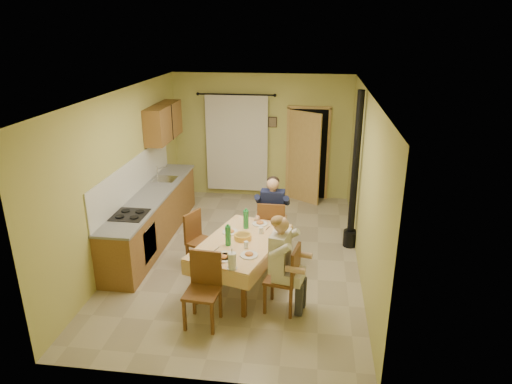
# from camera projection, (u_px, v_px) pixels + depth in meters

# --- Properties ---
(floor) EXTENTS (4.00, 6.00, 0.01)m
(floor) POSITION_uv_depth(u_px,v_px,m) (241.00, 255.00, 7.98)
(floor) COLOR tan
(floor) RESTS_ON ground
(room_shell) EXTENTS (4.04, 6.04, 2.82)m
(room_shell) POSITION_uv_depth(u_px,v_px,m) (240.00, 155.00, 7.34)
(room_shell) COLOR tan
(room_shell) RESTS_ON ground
(kitchen_run) EXTENTS (0.64, 3.64, 1.56)m
(kitchen_run) POSITION_uv_depth(u_px,v_px,m) (153.00, 216.00, 8.38)
(kitchen_run) COLOR brown
(kitchen_run) RESTS_ON ground
(upper_cabinets) EXTENTS (0.35, 1.40, 0.70)m
(upper_cabinets) POSITION_uv_depth(u_px,v_px,m) (164.00, 122.00, 9.10)
(upper_cabinets) COLOR brown
(upper_cabinets) RESTS_ON room_shell
(curtain) EXTENTS (1.70, 0.07, 2.22)m
(curtain) POSITION_uv_depth(u_px,v_px,m) (237.00, 143.00, 10.30)
(curtain) COLOR black
(curtain) RESTS_ON ground
(doorway) EXTENTS (0.96, 0.51, 2.15)m
(doorway) POSITION_uv_depth(u_px,v_px,m) (306.00, 155.00, 10.15)
(doorway) COLOR black
(doorway) RESTS_ON ground
(dining_table) EXTENTS (1.48, 1.94, 0.76)m
(dining_table) POSITION_uv_depth(u_px,v_px,m) (242.00, 263.00, 6.94)
(dining_table) COLOR #E4B47A
(dining_table) RESTS_ON ground
(tableware) EXTENTS (0.67, 1.64, 0.33)m
(tableware) POSITION_uv_depth(u_px,v_px,m) (239.00, 240.00, 6.67)
(tableware) COLOR white
(tableware) RESTS_ON dining_table
(chair_far) EXTENTS (0.46, 0.46, 1.03)m
(chair_far) POSITION_uv_depth(u_px,v_px,m) (272.00, 240.00, 7.88)
(chair_far) COLOR brown
(chair_far) RESTS_ON ground
(chair_near) EXTENTS (0.47, 0.47, 1.00)m
(chair_near) POSITION_uv_depth(u_px,v_px,m) (203.00, 304.00, 6.07)
(chair_near) COLOR brown
(chair_near) RESTS_ON ground
(chair_right) EXTENTS (0.50, 0.50, 0.99)m
(chair_right) POSITION_uv_depth(u_px,v_px,m) (282.00, 291.00, 6.38)
(chair_right) COLOR brown
(chair_right) RESTS_ON ground
(chair_left) EXTENTS (0.54, 0.54, 0.97)m
(chair_left) POSITION_uv_depth(u_px,v_px,m) (202.00, 252.00, 7.44)
(chair_left) COLOR brown
(chair_left) RESTS_ON ground
(man_far) EXTENTS (0.58, 0.47, 1.39)m
(man_far) POSITION_uv_depth(u_px,v_px,m) (272.00, 208.00, 7.69)
(man_far) COLOR #141938
(man_far) RESTS_ON chair_far
(man_right) EXTENTS (0.53, 0.63, 1.39)m
(man_right) POSITION_uv_depth(u_px,v_px,m) (282.00, 253.00, 6.17)
(man_right) COLOR silver
(man_right) RESTS_ON chair_right
(stove_flue) EXTENTS (0.24, 0.24, 2.80)m
(stove_flue) POSITION_uv_depth(u_px,v_px,m) (353.00, 193.00, 7.95)
(stove_flue) COLOR black
(stove_flue) RESTS_ON ground
(picture_back) EXTENTS (0.19, 0.03, 0.23)m
(picture_back) POSITION_uv_depth(u_px,v_px,m) (273.00, 122.00, 10.10)
(picture_back) COLOR black
(picture_back) RESTS_ON room_shell
(picture_right) EXTENTS (0.03, 0.31, 0.21)m
(picture_right) POSITION_uv_depth(u_px,v_px,m) (358.00, 139.00, 8.21)
(picture_right) COLOR brown
(picture_right) RESTS_ON room_shell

